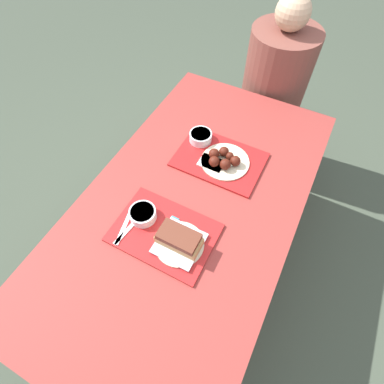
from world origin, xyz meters
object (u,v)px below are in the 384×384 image
object	(u,v)px
tray_far	(219,159)
person_seated_across	(277,72)
wings_plate_far	(224,160)
bowl_coleslaw_near	(143,214)
tray_near	(164,232)
bowl_coleslaw_far	(201,136)
brisket_sandwich_plate	(179,240)

from	to	relation	value
tray_far	person_seated_across	world-z (taller)	person_seated_across
tray_far	wings_plate_far	distance (m)	0.04
bowl_coleslaw_near	wings_plate_far	xyz separation A→B (m)	(0.18, 0.43, -0.00)
bowl_coleslaw_near	person_seated_across	distance (m)	1.23
tray_near	person_seated_across	bearing A→B (deg)	86.85
tray_far	bowl_coleslaw_far	xyz separation A→B (m)	(-0.14, 0.07, 0.03)
brisket_sandwich_plate	person_seated_across	bearing A→B (deg)	90.61
bowl_coleslaw_far	person_seated_across	bearing A→B (deg)	76.89
tray_far	bowl_coleslaw_far	distance (m)	0.16
person_seated_across	wings_plate_far	bearing A→B (deg)	-90.19
tray_near	bowl_coleslaw_near	bearing A→B (deg)	169.64
bowl_coleslaw_near	brisket_sandwich_plate	bearing A→B (deg)	-11.59
brisket_sandwich_plate	person_seated_across	xyz separation A→B (m)	(-0.01, 1.26, -0.02)
bowl_coleslaw_far	person_seated_across	world-z (taller)	person_seated_across
person_seated_across	brisket_sandwich_plate	bearing A→B (deg)	-89.39
tray_far	brisket_sandwich_plate	world-z (taller)	brisket_sandwich_plate
tray_far	person_seated_across	distance (m)	0.78
bowl_coleslaw_far	bowl_coleslaw_near	bearing A→B (deg)	-91.70
tray_far	bowl_coleslaw_far	size ratio (longest dim) A/B	3.68
tray_near	person_seated_across	xyz separation A→B (m)	(0.07, 1.24, 0.02)
tray_near	tray_far	size ratio (longest dim) A/B	1.00
bowl_coleslaw_near	brisket_sandwich_plate	world-z (taller)	brisket_sandwich_plate
tray_far	tray_near	bearing A→B (deg)	-94.81
tray_near	wings_plate_far	bearing A→B (deg)	81.64
brisket_sandwich_plate	bowl_coleslaw_far	size ratio (longest dim) A/B	1.76
bowl_coleslaw_near	person_seated_across	bearing A→B (deg)	81.57
person_seated_across	bowl_coleslaw_far	bearing A→B (deg)	-103.11
tray_near	brisket_sandwich_plate	distance (m)	0.09
brisket_sandwich_plate	wings_plate_far	distance (m)	0.47
tray_far	wings_plate_far	bearing A→B (deg)	-26.70
tray_near	brisket_sandwich_plate	bearing A→B (deg)	-13.26
brisket_sandwich_plate	bowl_coleslaw_near	bearing A→B (deg)	168.41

